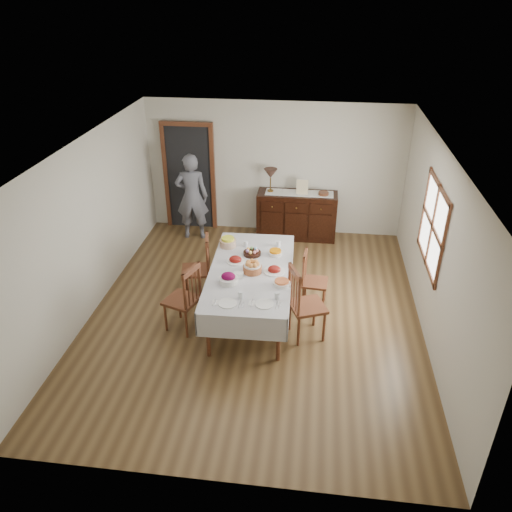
# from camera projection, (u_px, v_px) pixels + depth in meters

# --- Properties ---
(ground) EXTENTS (6.00, 6.00, 0.00)m
(ground) POSITION_uv_depth(u_px,v_px,m) (255.00, 313.00, 7.73)
(ground) COLOR brown
(room_shell) EXTENTS (5.02, 6.02, 2.65)m
(room_shell) POSITION_uv_depth(u_px,v_px,m) (249.00, 204.00, 7.32)
(room_shell) COLOR silver
(room_shell) RESTS_ON ground
(dining_table) EXTENTS (1.26, 2.38, 0.81)m
(dining_table) POSITION_uv_depth(u_px,v_px,m) (251.00, 275.00, 7.34)
(dining_table) COLOR #BAB9BE
(dining_table) RESTS_ON ground
(chair_left_near) EXTENTS (0.57, 0.57, 1.07)m
(chair_left_near) POSITION_uv_depth(u_px,v_px,m) (185.00, 298.00, 7.13)
(chair_left_near) COLOR #5B2E1B
(chair_left_near) RESTS_ON ground
(chair_left_far) EXTENTS (0.52, 0.52, 1.06)m
(chair_left_far) POSITION_uv_depth(u_px,v_px,m) (199.00, 267.00, 7.90)
(chair_left_far) COLOR #5B2E1B
(chair_left_far) RESTS_ON ground
(chair_right_near) EXTENTS (0.61, 0.61, 1.13)m
(chair_right_near) POSITION_uv_depth(u_px,v_px,m) (304.00, 303.00, 6.96)
(chair_right_near) COLOR #5B2E1B
(chair_right_near) RESTS_ON ground
(chair_right_far) EXTENTS (0.42, 0.42, 0.93)m
(chair_right_far) POSITION_uv_depth(u_px,v_px,m) (312.00, 279.00, 7.71)
(chair_right_far) COLOR #5B2E1B
(chair_right_far) RESTS_ON ground
(sideboard) EXTENTS (1.54, 0.56, 0.92)m
(sideboard) POSITION_uv_depth(u_px,v_px,m) (297.00, 215.00, 9.82)
(sideboard) COLOR black
(sideboard) RESTS_ON ground
(person) EXTENTS (0.61, 0.43, 1.83)m
(person) POSITION_uv_depth(u_px,v_px,m) (192.00, 194.00, 9.59)
(person) COLOR #595B67
(person) RESTS_ON ground
(bread_basket) EXTENTS (0.27, 0.27, 0.18)m
(bread_basket) POSITION_uv_depth(u_px,v_px,m) (252.00, 267.00, 7.20)
(bread_basket) COLOR #96502C
(bread_basket) RESTS_ON dining_table
(egg_basket) EXTENTS (0.27, 0.27, 0.10)m
(egg_basket) POSITION_uv_depth(u_px,v_px,m) (252.00, 253.00, 7.68)
(egg_basket) COLOR black
(egg_basket) RESTS_ON dining_table
(ham_platter_a) EXTENTS (0.27, 0.27, 0.11)m
(ham_platter_a) POSITION_uv_depth(u_px,v_px,m) (235.00, 260.00, 7.48)
(ham_platter_a) COLOR white
(ham_platter_a) RESTS_ON dining_table
(ham_platter_b) EXTENTS (0.31, 0.31, 0.11)m
(ham_platter_b) POSITION_uv_depth(u_px,v_px,m) (274.00, 270.00, 7.23)
(ham_platter_b) COLOR white
(ham_platter_b) RESTS_ON dining_table
(beet_bowl) EXTENTS (0.27, 0.27, 0.16)m
(beet_bowl) POSITION_uv_depth(u_px,v_px,m) (228.00, 279.00, 6.95)
(beet_bowl) COLOR white
(beet_bowl) RESTS_ON dining_table
(carrot_bowl) EXTENTS (0.21, 0.21, 0.08)m
(carrot_bowl) POSITION_uv_depth(u_px,v_px,m) (275.00, 253.00, 7.67)
(carrot_bowl) COLOR white
(carrot_bowl) RESTS_ON dining_table
(pineapple_bowl) EXTENTS (0.26, 0.26, 0.15)m
(pineapple_bowl) POSITION_uv_depth(u_px,v_px,m) (228.00, 242.00, 7.91)
(pineapple_bowl) COLOR tan
(pineapple_bowl) RESTS_ON dining_table
(casserole_dish) EXTENTS (0.24, 0.24, 0.07)m
(casserole_dish) POSITION_uv_depth(u_px,v_px,m) (282.00, 283.00, 6.91)
(casserole_dish) COLOR white
(casserole_dish) RESTS_ON dining_table
(butter_dish) EXTENTS (0.14, 0.09, 0.07)m
(butter_dish) POSITION_uv_depth(u_px,v_px,m) (238.00, 275.00, 7.10)
(butter_dish) COLOR white
(butter_dish) RESTS_ON dining_table
(setting_left) EXTENTS (0.42, 0.31, 0.10)m
(setting_left) POSITION_uv_depth(u_px,v_px,m) (232.00, 300.00, 6.56)
(setting_left) COLOR white
(setting_left) RESTS_ON dining_table
(setting_right) EXTENTS (0.42, 0.31, 0.10)m
(setting_right) POSITION_uv_depth(u_px,v_px,m) (268.00, 301.00, 6.54)
(setting_right) COLOR white
(setting_right) RESTS_ON dining_table
(glass_far_a) EXTENTS (0.07, 0.07, 0.10)m
(glass_far_a) POSITION_uv_depth(u_px,v_px,m) (246.00, 244.00, 7.91)
(glass_far_a) COLOR silver
(glass_far_a) RESTS_ON dining_table
(glass_far_b) EXTENTS (0.07, 0.07, 0.09)m
(glass_far_b) POSITION_uv_depth(u_px,v_px,m) (278.00, 244.00, 7.91)
(glass_far_b) COLOR silver
(glass_far_b) RESTS_ON dining_table
(runner) EXTENTS (1.30, 0.35, 0.01)m
(runner) POSITION_uv_depth(u_px,v_px,m) (299.00, 193.00, 9.59)
(runner) COLOR silver
(runner) RESTS_ON sideboard
(table_lamp) EXTENTS (0.26, 0.26, 0.46)m
(table_lamp) POSITION_uv_depth(u_px,v_px,m) (271.00, 174.00, 9.50)
(table_lamp) COLOR brown
(table_lamp) RESTS_ON sideboard
(picture_frame) EXTENTS (0.22, 0.08, 0.28)m
(picture_frame) POSITION_uv_depth(u_px,v_px,m) (302.00, 187.00, 9.49)
(picture_frame) COLOR beige
(picture_frame) RESTS_ON sideboard
(deco_bowl) EXTENTS (0.20, 0.20, 0.06)m
(deco_bowl) POSITION_uv_depth(u_px,v_px,m) (324.00, 194.00, 9.50)
(deco_bowl) COLOR #5B2E1B
(deco_bowl) RESTS_ON sideboard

